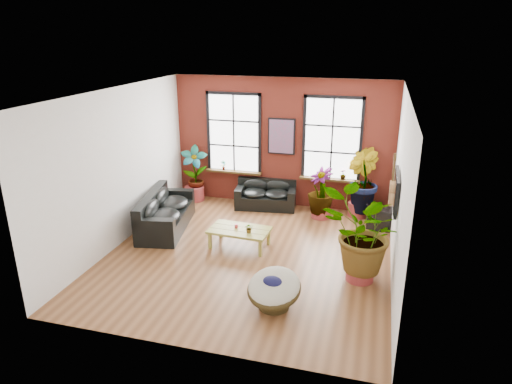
% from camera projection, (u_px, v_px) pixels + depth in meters
% --- Properties ---
extents(room, '(6.04, 6.54, 3.54)m').
position_uv_depth(room, '(250.00, 177.00, 9.53)').
color(room, brown).
rests_on(room, ground).
extents(sofa_back, '(1.72, 1.00, 0.75)m').
position_uv_depth(sofa_back, '(266.00, 195.00, 12.59)').
color(sofa_back, black).
rests_on(sofa_back, ground).
extents(sofa_left, '(1.34, 2.38, 0.89)m').
position_uv_depth(sofa_left, '(164.00, 213.00, 11.18)').
color(sofa_left, black).
rests_on(sofa_left, ground).
extents(coffee_table, '(1.38, 0.84, 0.52)m').
position_uv_depth(coffee_table, '(239.00, 231.00, 10.24)').
color(coffee_table, olive).
rests_on(coffee_table, ground).
extents(papasan_chair, '(1.12, 1.13, 0.72)m').
position_uv_depth(papasan_chair, '(274.00, 289.00, 7.97)').
color(papasan_chair, '#382C14').
rests_on(papasan_chair, ground).
extents(poster, '(0.74, 0.06, 0.98)m').
position_uv_depth(poster, '(281.00, 136.00, 12.22)').
color(poster, black).
rests_on(poster, room).
extents(tv_wall_unit, '(0.13, 1.86, 1.20)m').
position_uv_depth(tv_wall_unit, '(395.00, 191.00, 9.28)').
color(tv_wall_unit, black).
rests_on(tv_wall_unit, room).
extents(media_box, '(0.66, 0.56, 0.52)m').
position_uv_depth(media_box, '(380.00, 218.00, 11.26)').
color(media_box, black).
rests_on(media_box, ground).
extents(pot_back_left, '(0.71, 0.71, 0.41)m').
position_uv_depth(pot_back_left, '(195.00, 193.00, 13.14)').
color(pot_back_left, maroon).
rests_on(pot_back_left, ground).
extents(pot_back_right, '(0.64, 0.64, 0.38)m').
position_uv_depth(pot_back_right, '(358.00, 209.00, 12.01)').
color(pot_back_right, maroon).
rests_on(pot_back_right, ground).
extents(pot_right_wall, '(0.68, 0.68, 0.40)m').
position_uv_depth(pot_right_wall, '(360.00, 271.00, 8.92)').
color(pot_right_wall, maroon).
rests_on(pot_right_wall, ground).
extents(pot_mid, '(0.59, 0.59, 0.36)m').
position_uv_depth(pot_mid, '(321.00, 211.00, 11.92)').
color(pot_mid, maroon).
rests_on(pot_mid, ground).
extents(floor_plant_back_left, '(0.86, 0.69, 1.44)m').
position_uv_depth(floor_plant_back_left, '(194.00, 171.00, 12.95)').
color(floor_plant_back_left, '#194111').
rests_on(floor_plant_back_left, ground).
extents(floor_plant_back_right, '(1.15, 1.18, 1.68)m').
position_uv_depth(floor_plant_back_right, '(362.00, 180.00, 11.76)').
color(floor_plant_back_right, '#194111').
rests_on(floor_plant_back_right, ground).
extents(floor_plant_right_wall, '(1.93, 1.86, 1.65)m').
position_uv_depth(floor_plant_right_wall, '(362.00, 234.00, 8.67)').
color(floor_plant_right_wall, '#194111').
rests_on(floor_plant_right_wall, ground).
extents(floor_plant_mid, '(0.96, 0.96, 1.21)m').
position_uv_depth(floor_plant_mid, '(321.00, 191.00, 11.72)').
color(floor_plant_mid, '#194111').
rests_on(floor_plant_mid, ground).
extents(table_plant, '(0.23, 0.21, 0.22)m').
position_uv_depth(table_plant, '(249.00, 228.00, 10.01)').
color(table_plant, '#194111').
rests_on(table_plant, coffee_table).
extents(sill_plant_left, '(0.17, 0.17, 0.27)m').
position_uv_depth(sill_plant_left, '(223.00, 165.00, 12.89)').
color(sill_plant_left, '#194111').
rests_on(sill_plant_left, room).
extents(sill_plant_right, '(0.19, 0.19, 0.27)m').
position_uv_depth(sill_plant_right, '(343.00, 175.00, 12.06)').
color(sill_plant_right, '#194111').
rests_on(sill_plant_right, room).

